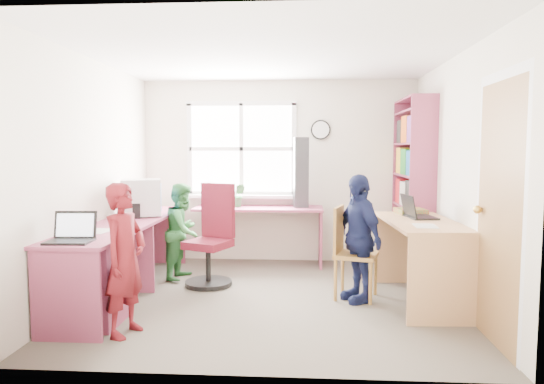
# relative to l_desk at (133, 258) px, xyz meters

# --- Properties ---
(room) EXTENTS (3.64, 3.44, 2.44)m
(room) POSITION_rel_l_desk_xyz_m (1.32, 0.38, 0.76)
(room) COLOR #4E463D
(room) RESTS_ON ground
(l_desk) EXTENTS (2.38, 2.95, 0.75)m
(l_desk) POSITION_rel_l_desk_xyz_m (0.00, 0.00, 0.00)
(l_desk) COLOR #A14060
(l_desk) RESTS_ON ground
(right_desk) EXTENTS (0.71, 1.42, 0.80)m
(right_desk) POSITION_rel_l_desk_xyz_m (2.78, 0.27, 0.13)
(right_desk) COLOR tan
(right_desk) RESTS_ON ground
(bookshelf) EXTENTS (0.30, 1.02, 2.10)m
(bookshelf) POSITION_rel_l_desk_xyz_m (2.96, 1.47, 0.55)
(bookshelf) COLOR #A14060
(bookshelf) RESTS_ON ground
(swivel_chair) EXTENTS (0.68, 0.68, 1.11)m
(swivel_chair) POSITION_rel_l_desk_xyz_m (0.63, 0.76, 0.02)
(swivel_chair) COLOR black
(swivel_chair) RESTS_ON ground
(wooden_chair) EXTENTS (0.50, 0.50, 0.92)m
(wooden_chair) POSITION_rel_l_desk_xyz_m (2.10, 0.36, 0.04)
(wooden_chair) COLOR #B37F3B
(wooden_chair) RESTS_ON ground
(crt_monitor) EXTENTS (0.51, 0.48, 0.41)m
(crt_monitor) POSITION_rel_l_desk_xyz_m (-0.16, 0.78, 0.50)
(crt_monitor) COLOR silver
(crt_monitor) RESTS_ON l_desk
(laptop_left) EXTENTS (0.36, 0.31, 0.24)m
(laptop_left) POSITION_rel_l_desk_xyz_m (-0.23, -0.72, 0.35)
(laptop_left) COLOR black
(laptop_left) RESTS_ON l_desk
(laptop_right) EXTENTS (0.33, 0.38, 0.24)m
(laptop_right) POSITION_rel_l_desk_xyz_m (2.77, 0.44, 0.40)
(laptop_right) COLOR black
(laptop_right) RESTS_ON right_desk
(speaker_a) EXTENTS (0.09, 0.09, 0.16)m
(speaker_a) POSITION_rel_l_desk_xyz_m (-0.16, 0.62, 0.38)
(speaker_a) COLOR black
(speaker_a) RESTS_ON l_desk
(speaker_b) EXTENTS (0.10, 0.10, 0.17)m
(speaker_b) POSITION_rel_l_desk_xyz_m (-0.19, 1.13, 0.38)
(speaker_b) COLOR black
(speaker_b) RESTS_ON l_desk
(cd_tower) EXTENTS (0.21, 0.19, 0.90)m
(cd_tower) POSITION_rel_l_desk_xyz_m (1.60, 1.73, 0.74)
(cd_tower) COLOR black
(cd_tower) RESTS_ON l_desk
(game_box) EXTENTS (0.32, 0.32, 0.06)m
(game_box) POSITION_rel_l_desk_xyz_m (2.78, 0.76, 0.38)
(game_box) COLOR red
(game_box) RESTS_ON right_desk
(paper_a) EXTENTS (0.24, 0.31, 0.00)m
(paper_a) POSITION_rel_l_desk_xyz_m (-0.22, -0.23, 0.30)
(paper_a) COLOR beige
(paper_a) RESTS_ON l_desk
(paper_b) EXTENTS (0.21, 0.29, 0.00)m
(paper_b) POSITION_rel_l_desk_xyz_m (2.73, -0.07, 0.35)
(paper_b) COLOR beige
(paper_b) RESTS_ON right_desk
(potted_plant) EXTENTS (0.17, 0.14, 0.30)m
(potted_plant) POSITION_rel_l_desk_xyz_m (0.80, 1.72, 0.44)
(potted_plant) COLOR #2F7637
(potted_plant) RESTS_ON l_desk
(person_red) EXTENTS (0.40, 0.51, 1.23)m
(person_red) POSITION_rel_l_desk_xyz_m (0.21, -0.75, 0.16)
(person_red) COLOR maroon
(person_red) RESTS_ON ground
(person_green) EXTENTS (0.49, 0.59, 1.11)m
(person_green) POSITION_rel_l_desk_xyz_m (0.25, 0.99, 0.10)
(person_green) COLOR #317B38
(person_green) RESTS_ON ground
(person_navy) EXTENTS (0.57, 0.80, 1.25)m
(person_navy) POSITION_rel_l_desk_xyz_m (2.17, 0.26, 0.17)
(person_navy) COLOR #161C45
(person_navy) RESTS_ON ground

